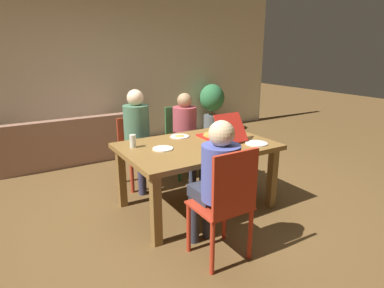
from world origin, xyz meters
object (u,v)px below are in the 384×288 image
at_px(person_1, 216,177).
at_px(couch, 67,144).
at_px(chair_1, 227,201).
at_px(potted_plant, 212,103).
at_px(plate_0, 163,149).
at_px(pizza_box_0, 219,134).
at_px(plate_3, 180,136).
at_px(drinking_glass_0, 226,123).
at_px(chair_0, 182,139).
at_px(plate_2, 256,143).
at_px(dining_table, 197,152).
at_px(drinking_glass_1, 133,141).
at_px(chair_2, 136,149).
at_px(person_2, 138,131).
at_px(person_0, 187,129).
at_px(plate_1, 217,152).

distance_m(person_1, couch, 3.34).
height_order(chair_1, potted_plant, potted_plant).
bearing_deg(plate_0, pizza_box_0, 2.94).
distance_m(plate_3, drinking_glass_0, 0.75).
bearing_deg(chair_0, pizza_box_0, -91.40).
bearing_deg(plate_2, dining_table, 149.20).
bearing_deg(drinking_glass_1, chair_2, 67.02).
height_order(person_2, plate_0, person_2).
xyz_separation_m(dining_table, person_1, (-0.33, -0.82, 0.07)).
bearing_deg(person_0, drinking_glass_0, -47.70).
bearing_deg(chair_2, plate_2, -56.18).
relative_size(person_1, plate_2, 4.99).
xyz_separation_m(dining_table, person_2, (-0.33, 0.86, 0.09)).
bearing_deg(person_0, chair_2, 167.15).
xyz_separation_m(person_1, plate_2, (0.89, 0.49, 0.03)).
relative_size(person_0, chair_2, 1.33).
relative_size(chair_0, person_2, 0.76).
xyz_separation_m(chair_0, pizza_box_0, (-0.02, -0.91, 0.27)).
bearing_deg(chair_2, person_0, -12.85).
bearing_deg(person_0, couch, 129.05).
height_order(chair_1, pizza_box_0, pizza_box_0).
xyz_separation_m(dining_table, couch, (-0.93, 2.43, -0.38)).
relative_size(pizza_box_0, drinking_glass_0, 4.69).
relative_size(chair_1, drinking_glass_0, 8.65).
xyz_separation_m(chair_1, plate_0, (-0.07, 1.00, 0.19)).
distance_m(pizza_box_0, drinking_glass_1, 1.01).
bearing_deg(chair_0, drinking_glass_0, -56.69).
relative_size(chair_2, drinking_glass_0, 7.55).
xyz_separation_m(chair_0, plate_1, (-0.35, -1.34, 0.24)).
height_order(dining_table, pizza_box_0, pizza_box_0).
height_order(person_2, pizza_box_0, person_2).
height_order(person_2, potted_plant, person_2).
xyz_separation_m(chair_1, chair_2, (-0.00, 1.96, -0.09)).
bearing_deg(person_0, person_1, -112.92).
xyz_separation_m(dining_table, plate_0, (-0.40, 0.03, 0.10)).
bearing_deg(chair_1, plate_1, 60.91).
bearing_deg(plate_0, person_2, 85.00).
bearing_deg(person_0, plate_0, -133.97).
xyz_separation_m(chair_2, plate_1, (0.34, -1.34, 0.28)).
xyz_separation_m(person_2, couch, (-0.60, 1.57, -0.47)).
height_order(pizza_box_0, plate_2, pizza_box_0).
distance_m(person_0, chair_1, 1.93).
bearing_deg(chair_2, dining_table, -71.77).
xyz_separation_m(person_1, drinking_glass_1, (-0.31, 1.07, 0.09)).
height_order(dining_table, drinking_glass_1, drinking_glass_1).
bearing_deg(chair_1, person_2, 90.00).
relative_size(plate_3, drinking_glass_1, 1.59).
bearing_deg(drinking_glass_0, plate_2, -102.67).
bearing_deg(drinking_glass_0, chair_0, 123.31).
height_order(dining_table, couch, dining_table).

